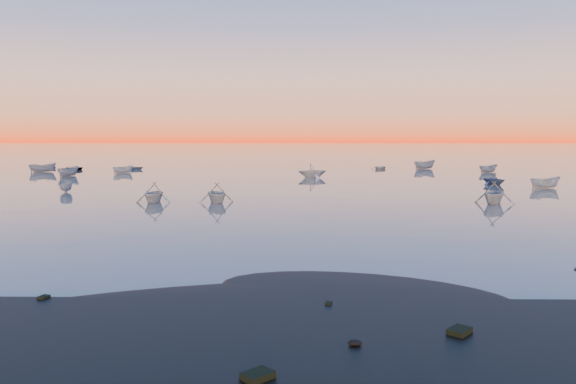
# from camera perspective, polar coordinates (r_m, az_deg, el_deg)

# --- Properties ---
(ground) EXTENTS (600.00, 600.00, 0.00)m
(ground) POSITION_cam_1_polar(r_m,az_deg,el_deg) (123.43, 1.04, 2.98)
(ground) COLOR slate
(ground) RESTS_ON ground
(mud_lobes) EXTENTS (140.00, 6.00, 0.07)m
(mud_lobes) POSITION_cam_1_polar(r_m,az_deg,el_deg) (23.09, 1.15, -9.43)
(mud_lobes) COLOR black
(mud_lobes) RESTS_ON ground
(moored_fleet) EXTENTS (124.00, 58.00, 1.20)m
(moored_fleet) POSITION_cam_1_polar(r_m,az_deg,el_deg) (76.52, 1.06, 1.25)
(moored_fleet) COLOR beige
(moored_fleet) RESTS_ON ground
(boat_near_center) EXTENTS (2.51, 4.13, 1.33)m
(boat_near_center) POSITION_cam_1_polar(r_m,az_deg,el_deg) (70.55, 24.64, 0.33)
(boat_near_center) COLOR beige
(boat_near_center) RESTS_ON ground
(boat_near_right) EXTENTS (3.46, 3.02, 1.12)m
(boat_near_right) POSITION_cam_1_polar(r_m,az_deg,el_deg) (73.39, 20.17, 0.70)
(boat_near_right) COLOR #344563
(boat_near_right) RESTS_ON ground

